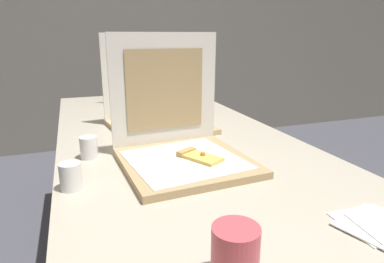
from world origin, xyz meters
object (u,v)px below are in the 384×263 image
(pizza_box_middle, at_px, (156,114))
(napkin_pile, at_px, (380,226))
(cup_white_near_left, at_px, (71,176))
(table, at_px, (174,147))
(cup_white_near_center, at_px, (89,147))
(pizza_box_front, at_px, (181,144))
(cup_printed_front, at_px, (235,256))
(pizza_box_back, at_px, (151,95))

(pizza_box_middle, xyz_separation_m, napkin_pile, (0.25, -0.93, -0.05))
(cup_white_near_left, bearing_deg, table, 42.68)
(pizza_box_middle, relative_size, cup_white_near_center, 5.96)
(pizza_box_front, bearing_deg, cup_printed_front, -102.58)
(pizza_box_front, xyz_separation_m, cup_white_near_left, (-0.33, -0.09, -0.02))
(pizza_box_front, bearing_deg, cup_white_near_center, 150.76)
(pizza_box_middle, relative_size, cup_white_near_left, 5.96)
(pizza_box_back, relative_size, cup_white_near_center, 5.77)
(pizza_box_front, height_order, cup_printed_front, pizza_box_front)
(pizza_box_front, bearing_deg, napkin_pile, -64.79)
(pizza_box_back, distance_m, cup_printed_front, 1.47)
(pizza_box_front, distance_m, napkin_pile, 0.58)
(pizza_box_back, relative_size, cup_printed_front, 4.05)
(pizza_box_back, xyz_separation_m, cup_white_near_left, (-0.45, -1.00, -0.02))
(table, xyz_separation_m, pizza_box_middle, (-0.03, 0.16, 0.11))
(pizza_box_middle, height_order, pizza_box_back, pizza_box_middle)
(pizza_box_front, distance_m, pizza_box_back, 0.91)
(pizza_box_back, bearing_deg, cup_white_near_center, -122.71)
(table, bearing_deg, pizza_box_back, 85.18)
(pizza_box_front, bearing_deg, pizza_box_back, 79.54)
(pizza_box_front, xyz_separation_m, cup_white_near_center, (-0.27, 0.13, -0.02))
(cup_printed_front, xyz_separation_m, napkin_pile, (0.36, 0.04, -0.05))
(pizza_box_back, bearing_deg, cup_printed_front, -103.96)
(cup_printed_front, bearing_deg, table, 79.79)
(table, height_order, napkin_pile, napkin_pile)
(table, relative_size, cup_printed_front, 19.90)
(cup_printed_front, height_order, napkin_pile, cup_printed_front)
(pizza_box_middle, bearing_deg, pizza_box_front, -101.88)
(table, bearing_deg, cup_white_near_left, -137.32)
(pizza_box_middle, xyz_separation_m, cup_white_near_left, (-0.36, -0.52, -0.02))
(pizza_box_middle, height_order, cup_white_near_left, pizza_box_middle)
(pizza_box_back, bearing_deg, pizza_box_middle, -106.39)
(pizza_box_middle, height_order, cup_white_near_center, pizza_box_middle)
(table, xyz_separation_m, pizza_box_back, (0.05, 0.64, 0.11))
(cup_printed_front, bearing_deg, napkin_pile, 6.52)
(cup_white_near_left, distance_m, napkin_pile, 0.74)
(table, distance_m, cup_white_near_left, 0.54)
(table, relative_size, pizza_box_middle, 4.76)
(pizza_box_front, height_order, pizza_box_middle, same)
(table, xyz_separation_m, napkin_pile, (0.22, -0.78, 0.05))
(table, distance_m, pizza_box_middle, 0.19)
(table, height_order, pizza_box_middle, pizza_box_middle)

